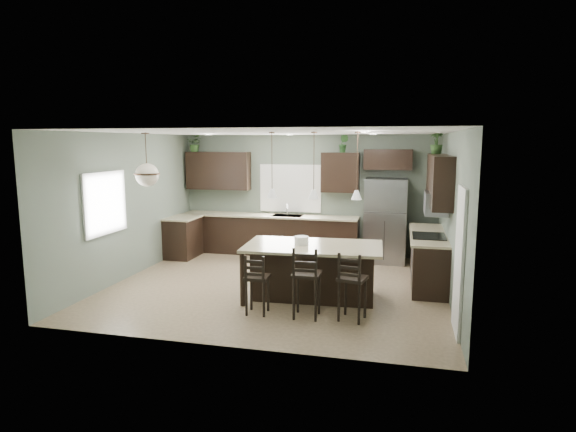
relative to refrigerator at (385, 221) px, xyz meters
The scene contains 33 objects.
ground 3.10m from the refrigerator, 128.38° to the right, with size 6.00×6.00×0.00m, color #9E8466.
pantry_door 4.04m from the refrigerator, 73.67° to the right, with size 0.04×0.82×2.04m, color white.
window_back 2.36m from the refrigerator, 169.58° to the left, with size 1.35×0.02×1.00m, color white.
window_left 5.78m from the refrigerator, 147.09° to the right, with size 0.02×1.10×1.00m, color white.
left_return_cabs 4.61m from the refrigerator, behind, with size 0.60×0.90×0.90m, color black.
left_return_countertop 4.56m from the refrigerator, behind, with size 0.66×0.96×0.04m, color #B8AC8B.
back_lower_cabs 2.73m from the refrigerator, behind, with size 4.20×0.60×0.90m, color black.
back_countertop 2.69m from the refrigerator, behind, with size 4.20×0.66×0.04m, color #B8AC8B.
sink_inset 2.24m from the refrigerator, behind, with size 0.70×0.45×0.01m, color gray.
faucet 2.25m from the refrigerator, behind, with size 0.02×0.02×0.28m, color silver.
back_upper_left 4.13m from the refrigerator, behind, with size 1.55×0.34×0.90m, color black.
back_upper_right 1.48m from the refrigerator, 166.12° to the left, with size 0.85×0.34×0.90m, color black.
fridge_header 1.35m from the refrigerator, 87.82° to the left, with size 1.05×0.34×0.45m, color black.
right_lower_cabs 1.75m from the refrigerator, 59.30° to the right, with size 0.60×2.35×0.90m, color black.
right_countertop 1.67m from the refrigerator, 59.89° to the right, with size 0.66×2.35×0.04m, color #B8AC8B.
cooktop 1.92m from the refrigerator, 64.02° to the right, with size 0.58×0.75×0.02m, color black.
wall_oven_front 1.87m from the refrigerator, 72.15° to the right, with size 0.01×0.72×0.60m, color gray.
right_upper_cabs 2.03m from the refrigerator, 55.65° to the right, with size 0.34×2.35×0.90m, color black.
microwave 2.06m from the refrigerator, 61.39° to the right, with size 0.40×0.75×0.40m, color gray.
refrigerator is the anchor object (origin of this frame).
kitchen_island 3.11m from the refrigerator, 110.47° to the right, with size 2.28×1.29×0.92m, color black.
serving_dish 3.16m from the refrigerator, 113.79° to the right, with size 0.24×0.24×0.14m, color white.
bar_stool_left 4.23m from the refrigerator, 114.93° to the right, with size 0.35×0.35×0.95m, color black.
bar_stool_center 3.93m from the refrigerator, 104.87° to the right, with size 0.41×0.41×1.10m, color black.
bar_stool_right 3.77m from the refrigerator, 94.96° to the right, with size 0.39×0.39×1.05m, color black.
pendant_left 3.66m from the refrigerator, 121.30° to the right, with size 0.17×0.17×1.10m, color white, non-canonical shape.
pendant_center 3.35m from the refrigerator, 110.47° to the right, with size 0.17×0.17×1.10m, color silver, non-canonical shape.
pendant_right 3.16m from the refrigerator, 97.54° to the right, with size 0.17×0.17×1.10m, color white, non-canonical shape.
chandelier 5.20m from the refrigerator, 144.89° to the right, with size 0.46×0.46×0.96m, color beige, non-canonical shape.
plant_back_left 4.86m from the refrigerator, behind, with size 0.36×0.32×0.40m, color #2E5023.
plant_back_right 1.95m from the refrigerator, 166.91° to the left, with size 0.22×0.18×0.40m, color #285224.
plant_right_wall 2.09m from the refrigerator, 37.68° to the right, with size 0.25×0.25×0.45m, color #2B4920.
room_shell 3.06m from the refrigerator, 128.38° to the right, with size 6.00×6.00×6.00m.
Camera 1 is at (2.19, -8.31, 2.62)m, focal length 30.00 mm.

